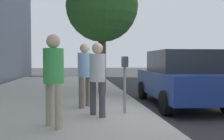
{
  "coord_description": "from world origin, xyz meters",
  "views": [
    {
      "loc": [
        -6.55,
        1.87,
        1.48
      ],
      "look_at": [
        0.04,
        1.01,
        1.21
      ],
      "focal_mm": 41.31,
      "sensor_mm": 36.0,
      "label": 1
    }
  ],
  "objects_px": {
    "parking_officer": "(85,70)",
    "parked_sedan_near": "(179,78)",
    "pedestrian_bystander": "(54,72)",
    "pedestrian_at_meter": "(98,73)",
    "parking_meter": "(125,72)",
    "street_tree": "(102,6)",
    "traffic_signal": "(102,42)"
  },
  "relations": [
    {
      "from": "parking_officer",
      "to": "parked_sedan_near",
      "type": "distance_m",
      "value": 3.14
    },
    {
      "from": "parking_officer",
      "to": "pedestrian_bystander",
      "type": "bearing_deg",
      "value": -77.9
    },
    {
      "from": "parked_sedan_near",
      "to": "parking_officer",
      "type": "bearing_deg",
      "value": 102.97
    },
    {
      "from": "parking_officer",
      "to": "parked_sedan_near",
      "type": "height_order",
      "value": "parking_officer"
    },
    {
      "from": "parking_officer",
      "to": "pedestrian_at_meter",
      "type": "bearing_deg",
      "value": -47.51
    },
    {
      "from": "pedestrian_bystander",
      "to": "parked_sedan_near",
      "type": "distance_m",
      "value": 4.65
    },
    {
      "from": "parking_meter",
      "to": "street_tree",
      "type": "xyz_separation_m",
      "value": [
        4.16,
        0.19,
        2.46
      ]
    },
    {
      "from": "parked_sedan_near",
      "to": "street_tree",
      "type": "bearing_deg",
      "value": 42.13
    },
    {
      "from": "traffic_signal",
      "to": "parking_meter",
      "type": "bearing_deg",
      "value": 178.05
    },
    {
      "from": "pedestrian_at_meter",
      "to": "pedestrian_bystander",
      "type": "xyz_separation_m",
      "value": [
        -0.91,
        0.93,
        0.07
      ]
    },
    {
      "from": "parked_sedan_near",
      "to": "traffic_signal",
      "type": "relative_size",
      "value": 1.24
    },
    {
      "from": "pedestrian_at_meter",
      "to": "parked_sedan_near",
      "type": "relative_size",
      "value": 0.39
    },
    {
      "from": "pedestrian_at_meter",
      "to": "parking_officer",
      "type": "xyz_separation_m",
      "value": [
        1.18,
        0.27,
        0.04
      ]
    },
    {
      "from": "parking_meter",
      "to": "pedestrian_at_meter",
      "type": "height_order",
      "value": "pedestrian_at_meter"
    },
    {
      "from": "pedestrian_at_meter",
      "to": "parking_officer",
      "type": "height_order",
      "value": "parking_officer"
    },
    {
      "from": "parking_meter",
      "to": "parked_sedan_near",
      "type": "height_order",
      "value": "parked_sedan_near"
    },
    {
      "from": "parked_sedan_near",
      "to": "traffic_signal",
      "type": "height_order",
      "value": "traffic_signal"
    },
    {
      "from": "pedestrian_bystander",
      "to": "traffic_signal",
      "type": "height_order",
      "value": "traffic_signal"
    },
    {
      "from": "parking_officer",
      "to": "traffic_signal",
      "type": "relative_size",
      "value": 0.5
    },
    {
      "from": "parking_meter",
      "to": "street_tree",
      "type": "bearing_deg",
      "value": 2.55
    },
    {
      "from": "pedestrian_at_meter",
      "to": "parked_sedan_near",
      "type": "distance_m",
      "value": 3.36
    },
    {
      "from": "pedestrian_bystander",
      "to": "parked_sedan_near",
      "type": "bearing_deg",
      "value": 5.11
    },
    {
      "from": "street_tree",
      "to": "traffic_signal",
      "type": "height_order",
      "value": "street_tree"
    },
    {
      "from": "parking_meter",
      "to": "traffic_signal",
      "type": "height_order",
      "value": "traffic_signal"
    },
    {
      "from": "parking_officer",
      "to": "traffic_signal",
      "type": "xyz_separation_m",
      "value": [
        8.98,
        -1.3,
        1.37
      ]
    },
    {
      "from": "pedestrian_at_meter",
      "to": "traffic_signal",
      "type": "bearing_deg",
      "value": 53.66
    },
    {
      "from": "street_tree",
      "to": "parking_meter",
      "type": "bearing_deg",
      "value": -177.45
    },
    {
      "from": "pedestrian_bystander",
      "to": "parking_officer",
      "type": "relative_size",
      "value": 1.02
    },
    {
      "from": "parking_meter",
      "to": "pedestrian_bystander",
      "type": "relative_size",
      "value": 0.77
    },
    {
      "from": "parking_meter",
      "to": "street_tree",
      "type": "distance_m",
      "value": 4.83
    },
    {
      "from": "pedestrian_at_meter",
      "to": "parking_meter",
      "type": "bearing_deg",
      "value": -11.9
    },
    {
      "from": "parking_meter",
      "to": "pedestrian_bystander",
      "type": "bearing_deg",
      "value": 125.16
    }
  ]
}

